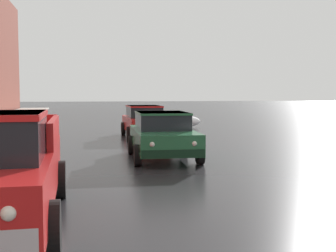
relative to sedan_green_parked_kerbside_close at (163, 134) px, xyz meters
name	(u,v)px	position (x,y,z in m)	size (l,w,h in m)	color
snow_bank_near_corner_right	(176,122)	(2.63, 11.21, -0.39)	(2.89, 1.11, 0.76)	white
sedan_green_parked_kerbside_close	(163,134)	(0.00, 0.00, 0.00)	(2.01, 4.07, 1.42)	#1E5633
sedan_red_parked_kerbside_mid	(144,120)	(0.27, 6.59, 0.00)	(1.90, 4.30, 1.42)	red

